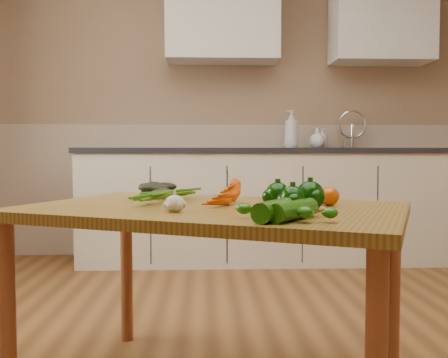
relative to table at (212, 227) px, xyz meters
The scene contains 18 objects.
room 0.71m from the table, 44.06° to the left, with size 4.04×5.04×2.64m.
counter_run 2.27m from the table, 79.10° to the left, with size 2.84×0.64×1.14m.
upper_cabinets 2.81m from the table, 72.81° to the left, with size 2.15×0.35×0.70m.
table is the anchor object (origin of this frame).
soap_bottle_a 2.46m from the table, 73.73° to the left, with size 0.12×0.12×0.31m, color silver.
soap_bottle_b 2.59m from the table, 68.35° to the left, with size 0.07×0.08×0.17m, color silver.
soap_bottle_c 2.48m from the table, 68.87° to the left, with size 0.13×0.13×0.16m, color silver.
carrot_bunch 0.13m from the table, 104.43° to the left, with size 0.24×0.18×0.06m, color #E65305, non-canonical shape.
leafy_greens 0.42m from the table, 124.05° to the left, with size 0.18×0.16×0.09m, color black, non-canonical shape.
garlic_bulb 0.23m from the table, 124.29° to the right, with size 0.06×0.06×0.05m, color beige.
pepper_a 0.26m from the table, 20.42° to the right, with size 0.09×0.09×0.09m, color black.
pepper_b 0.36m from the table, 25.23° to the right, with size 0.09×0.09×0.09m, color black.
pepper_c 0.34m from the table, 39.19° to the right, with size 0.08×0.08×0.08m, color black.
tomato_a 0.30m from the table, ahead, with size 0.07×0.07×0.07m, color #990602.
tomato_b 0.39m from the table, ahead, with size 0.07×0.07×0.06m, color #B84604.
tomato_c 0.42m from the table, ahead, with size 0.07×0.07×0.07m, color #B84604.
zucchini_a 0.44m from the table, 59.36° to the right, with size 0.05×0.05×0.21m, color #154D08.
zucchini_b 0.43m from the table, 67.31° to the right, with size 0.06×0.06×0.18m, color #154D08.
Camera 1 is at (-0.24, -1.75, 0.86)m, focal length 40.00 mm.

